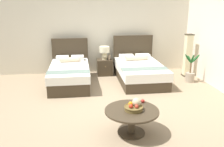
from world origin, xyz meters
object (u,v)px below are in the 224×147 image
coffee_table (132,116)px  fruit_bowl (134,106)px  floor_lamp_corner (188,55)px  bed_near_corner (139,71)px  table_lamp (105,51)px  bed_near_window (70,74)px  loose_apple (143,101)px  nightstand (105,67)px  vase (109,57)px  potted_palm (190,74)px

coffee_table → fruit_bowl: (0.04, -0.01, 0.19)m
coffee_table → floor_lamp_corner: floor_lamp_corner is taller
fruit_bowl → floor_lamp_corner: 4.22m
fruit_bowl → floor_lamp_corner: (2.52, 3.38, 0.14)m
bed_near_corner → table_lamp: bed_near_corner is taller
table_lamp → fruit_bowl: size_ratio=1.25×
fruit_bowl → bed_near_window: bearing=112.2°
loose_apple → fruit_bowl: bearing=-128.2°
loose_apple → nightstand: bearing=96.0°
floor_lamp_corner → coffee_table: bearing=-127.2°
bed_near_corner → table_lamp: size_ratio=4.99×
bed_near_window → loose_apple: 3.13m
bed_near_window → vase: bed_near_window is taller
floor_lamp_corner → bed_near_corner: bearing=-168.9°
table_lamp → coffee_table: 3.86m
bed_near_window → bed_near_corner: bearing=0.1°
vase → potted_palm: bearing=-23.7°
bed_near_corner → potted_palm: (1.51, -0.30, -0.06)m
bed_near_corner → potted_palm: size_ratio=2.37×
nightstand → vase: bearing=-15.1°
nightstand → potted_palm: bearing=-23.2°
vase → fruit_bowl: 3.78m
vase → floor_lamp_corner: size_ratio=0.11×
bed_near_corner → vase: (-0.83, 0.73, 0.29)m
table_lamp → floor_lamp_corner: bearing=-9.9°
bed_near_window → fruit_bowl: bearing=-67.8°
bed_near_corner → fruit_bowl: bed_near_corner is taller
coffee_table → bed_near_window: bearing=111.7°
bed_near_window → loose_apple: bed_near_window is taller
fruit_bowl → potted_palm: size_ratio=0.38×
fruit_bowl → floor_lamp_corner: floor_lamp_corner is taller
vase → floor_lamp_corner: (2.50, -0.40, 0.08)m
coffee_table → table_lamp: bearing=91.4°
vase → bed_near_corner: bearing=-41.3°
table_lamp → fruit_bowl: table_lamp is taller
table_lamp → fruit_bowl: bearing=-88.1°
loose_apple → potted_palm: 3.25m
potted_palm → floor_lamp_corner: bearing=75.4°
coffee_table → loose_apple: size_ratio=13.62×
coffee_table → floor_lamp_corner: bearing=52.8°
nightstand → loose_apple: size_ratio=7.23×
bed_near_window → floor_lamp_corner: 3.79m
fruit_bowl → coffee_table: bearing=164.2°
loose_apple → coffee_table: bearing=-133.5°
table_lamp → fruit_bowl: (0.13, -3.84, -0.25)m
bed_near_window → nightstand: 1.36m
nightstand → fruit_bowl: size_ratio=1.52×
table_lamp → floor_lamp_corner: (2.65, -0.46, -0.12)m
table_lamp → fruit_bowl: 3.85m
loose_apple → floor_lamp_corner: (2.28, 3.07, 0.17)m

